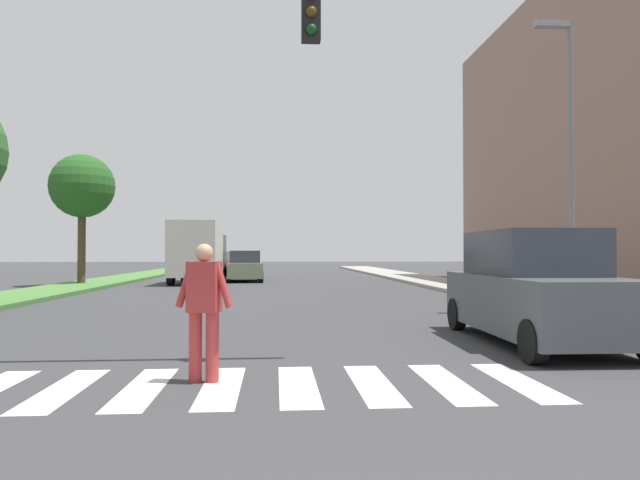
% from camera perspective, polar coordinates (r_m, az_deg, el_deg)
% --- Properties ---
extents(ground_plane, '(140.00, 140.00, 0.00)m').
position_cam_1_polar(ground_plane, '(30.51, -5.61, -4.20)').
color(ground_plane, '#38383A').
extents(crosswalk, '(7.65, 2.20, 0.01)m').
position_cam_1_polar(crosswalk, '(7.16, -9.61, -13.95)').
color(crosswalk, silver).
rests_on(crosswalk, ground_plane).
extents(median_strip, '(2.78, 64.00, 0.15)m').
position_cam_1_polar(median_strip, '(29.81, -21.53, -4.04)').
color(median_strip, '#477A38').
rests_on(median_strip, ground_plane).
extents(tree_far, '(2.99, 2.99, 6.07)m').
position_cam_1_polar(tree_far, '(29.79, -22.25, 4.83)').
color(tree_far, '#4C3823').
rests_on(tree_far, median_strip).
extents(sidewalk_right, '(3.00, 64.00, 0.15)m').
position_cam_1_polar(sidewalk_right, '(29.66, 11.67, -4.12)').
color(sidewalk_right, '#9E9991').
rests_on(sidewalk_right, ground_plane).
extents(street_lamp_right, '(1.02, 0.24, 7.50)m').
position_cam_1_polar(street_lamp_right, '(16.72, 23.05, 9.25)').
color(street_lamp_right, slate).
rests_on(street_lamp_right, sidewalk_right).
extents(pedestrian_performer, '(0.74, 0.33, 1.69)m').
position_cam_1_polar(pedestrian_performer, '(7.31, -11.28, -6.30)').
color(pedestrian_performer, '#B23333').
rests_on(pedestrian_performer, ground_plane).
extents(suv_crossing, '(2.05, 4.64, 1.97)m').
position_cam_1_polar(suv_crossing, '(10.91, 20.32, -4.58)').
color(suv_crossing, '#474C51').
rests_on(suv_crossing, ground_plane).
extents(sedan_midblock, '(2.15, 4.57, 1.68)m').
position_cam_1_polar(sedan_midblock, '(32.27, -7.39, -2.64)').
color(sedan_midblock, gray).
rests_on(sedan_midblock, ground_plane).
extents(sedan_distant, '(2.08, 4.55, 1.65)m').
position_cam_1_polar(sedan_distant, '(42.97, -9.94, -2.29)').
color(sedan_distant, maroon).
rests_on(sedan_distant, ground_plane).
extents(truck_box_delivery, '(2.40, 6.20, 3.10)m').
position_cam_1_polar(truck_box_delivery, '(30.55, -11.81, -1.11)').
color(truck_box_delivery, '#474C51').
rests_on(truck_box_delivery, ground_plane).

